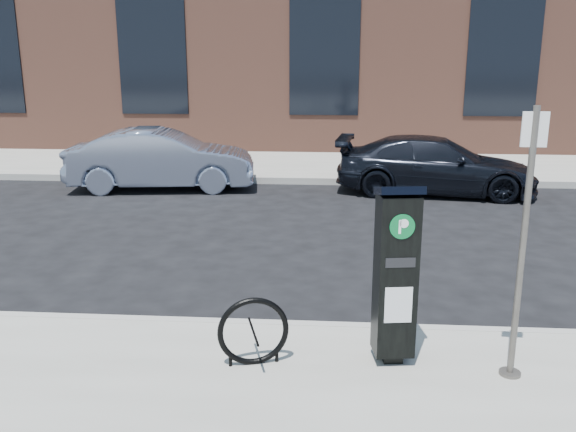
# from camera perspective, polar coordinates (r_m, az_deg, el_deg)

# --- Properties ---
(ground) EXTENTS (120.00, 120.00, 0.00)m
(ground) POSITION_cam_1_polar(r_m,az_deg,el_deg) (6.67, 1.33, -11.10)
(ground) COLOR black
(ground) RESTS_ON ground
(sidewalk_far) EXTENTS (60.00, 12.00, 0.15)m
(sidewalk_far) POSITION_cam_1_polar(r_m,az_deg,el_deg) (20.20, 3.39, 6.62)
(sidewalk_far) COLOR gray
(sidewalk_far) RESTS_ON ground
(curb_near) EXTENTS (60.00, 0.12, 0.16)m
(curb_near) POSITION_cam_1_polar(r_m,az_deg,el_deg) (6.62, 1.32, -10.59)
(curb_near) COLOR #9E9B93
(curb_near) RESTS_ON ground
(curb_far) EXTENTS (60.00, 0.12, 0.16)m
(curb_far) POSITION_cam_1_polar(r_m,az_deg,el_deg) (14.30, 2.99, 3.27)
(curb_far) COLOR #9E9B93
(curb_far) RESTS_ON ground
(building) EXTENTS (28.00, 10.05, 8.25)m
(building) POSITION_cam_1_polar(r_m,az_deg,el_deg) (23.03, 3.68, 17.76)
(building) COLOR brown
(building) RESTS_ON ground
(parking_kiosk) EXTENTS (0.43, 0.39, 1.69)m
(parking_kiosk) POSITION_cam_1_polar(r_m,az_deg,el_deg) (5.59, 10.03, -5.22)
(parking_kiosk) COLOR black
(parking_kiosk) RESTS_ON sidewalk_near
(sign_pole) EXTENTS (0.21, 0.19, 2.38)m
(sign_pole) POSITION_cam_1_polar(r_m,az_deg,el_deg) (5.52, 21.09, -2.87)
(sign_pole) COLOR #59524E
(sign_pole) RESTS_ON sidewalk_near
(bike_rack) EXTENTS (0.65, 0.23, 0.66)m
(bike_rack) POSITION_cam_1_polar(r_m,az_deg,el_deg) (5.66, -3.26, -10.76)
(bike_rack) COLOR black
(bike_rack) RESTS_ON sidewalk_near
(car_silver) EXTENTS (4.25, 1.93, 1.35)m
(car_silver) POSITION_cam_1_polar(r_m,az_deg,el_deg) (13.98, -11.73, 5.22)
(car_silver) COLOR gray
(car_silver) RESTS_ON ground
(car_dark) EXTENTS (4.44, 2.24, 1.24)m
(car_dark) POSITION_cam_1_polar(r_m,az_deg,el_deg) (13.64, 13.62, 4.64)
(car_dark) COLOR black
(car_dark) RESTS_ON ground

